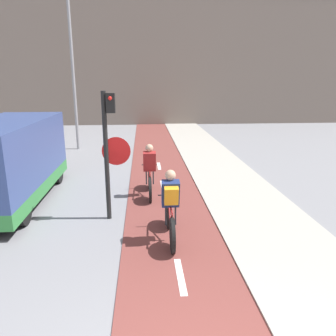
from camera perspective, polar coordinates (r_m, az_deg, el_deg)
name	(u,v)px	position (r m, az deg, el deg)	size (l,w,h in m)	color
building_row_background	(149,47)	(27.60, -3.31, 20.33)	(60.00, 5.20, 11.62)	slate
traffic_light_pole	(109,142)	(7.74, -10.18, 4.45)	(0.67, 0.25, 3.07)	black
street_lamp_far	(71,46)	(16.54, -16.52, 19.63)	(0.36, 0.36, 7.97)	gray
cyclist_near	(170,208)	(6.85, 0.42, -7.01)	(0.46, 1.84, 1.55)	black
cyclist_far	(150,173)	(9.50, -3.21, -0.94)	(0.46, 1.82, 1.54)	black
van	(8,163)	(9.95, -26.03, 0.82)	(1.92, 5.03, 2.25)	#334784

